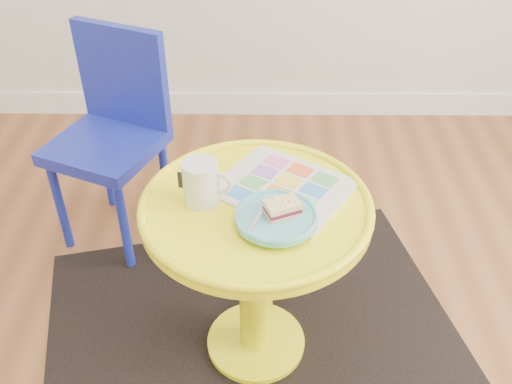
{
  "coord_description": "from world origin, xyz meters",
  "views": [
    {
      "loc": [
        -0.05,
        -0.64,
        1.49
      ],
      "look_at": [
        -0.06,
        0.51,
        0.61
      ],
      "focal_mm": 40.0,
      "sensor_mm": 36.0,
      "label": 1
    }
  ],
  "objects_px": {
    "plate": "(276,218)",
    "chair": "(113,126)",
    "newspaper": "(283,187)",
    "side_table": "(256,250)",
    "mug": "(202,182)"
  },
  "relations": [
    {
      "from": "side_table",
      "to": "chair",
      "type": "distance_m",
      "value": 0.78
    },
    {
      "from": "mug",
      "to": "plate",
      "type": "bearing_deg",
      "value": -13.9
    },
    {
      "from": "newspaper",
      "to": "plate",
      "type": "relative_size",
      "value": 1.62
    },
    {
      "from": "chair",
      "to": "plate",
      "type": "bearing_deg",
      "value": -26.61
    },
    {
      "from": "chair",
      "to": "mug",
      "type": "distance_m",
      "value": 0.71
    },
    {
      "from": "side_table",
      "to": "newspaper",
      "type": "distance_m",
      "value": 0.19
    },
    {
      "from": "side_table",
      "to": "newspaper",
      "type": "bearing_deg",
      "value": 44.16
    },
    {
      "from": "mug",
      "to": "chair",
      "type": "bearing_deg",
      "value": 134.3
    },
    {
      "from": "newspaper",
      "to": "side_table",
      "type": "bearing_deg",
      "value": -102.48
    },
    {
      "from": "plate",
      "to": "chair",
      "type": "bearing_deg",
      "value": 129.98
    },
    {
      "from": "side_table",
      "to": "plate",
      "type": "distance_m",
      "value": 0.2
    },
    {
      "from": "side_table",
      "to": "mug",
      "type": "distance_m",
      "value": 0.26
    },
    {
      "from": "newspaper",
      "to": "mug",
      "type": "xyz_separation_m",
      "value": [
        -0.21,
        -0.06,
        0.06
      ]
    },
    {
      "from": "newspaper",
      "to": "plate",
      "type": "bearing_deg",
      "value": -65.28
    },
    {
      "from": "chair",
      "to": "mug",
      "type": "xyz_separation_m",
      "value": [
        0.37,
        -0.58,
        0.18
      ]
    }
  ]
}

